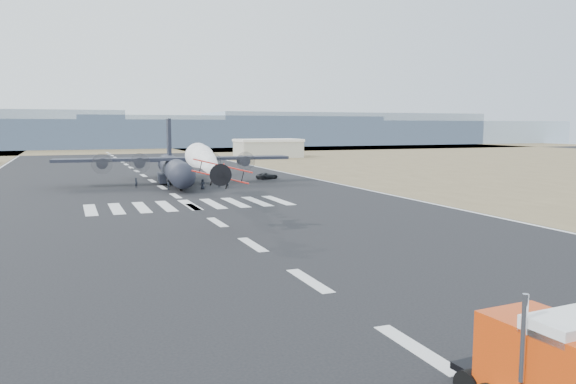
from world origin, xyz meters
TOP-DOWN VIEW (x-y plane):
  - ground at (0.00, 0.00)m, footprint 500.00×500.00m
  - scrub_far at (0.00, 230.00)m, footprint 500.00×80.00m
  - runway_markings at (0.00, 60.00)m, footprint 60.00×260.00m
  - ridge_seg_d at (0.00, 260.00)m, footprint 150.00×50.00m
  - ridge_seg_e at (65.00, 260.00)m, footprint 150.00×50.00m
  - ridge_seg_f at (130.00, 260.00)m, footprint 150.00×50.00m
  - ridge_seg_g at (195.00, 260.00)m, footprint 150.00×50.00m
  - hangar_right at (46.00, 150.00)m, footprint 20.50×12.50m
  - semi_truck at (0.33, -7.78)m, footprint 3.43×8.96m
  - aerobatic_biplane at (-0.92, 30.37)m, footprint 5.55×5.12m
  - smoke_trail at (2.38, 53.21)m, footprint 5.81×27.87m
  - transport_aircraft at (3.03, 77.71)m, footprint 39.59×32.54m
  - support_vehicle at (20.96, 79.80)m, footprint 4.74×3.27m
  - crew_a at (-4.04, 72.99)m, footprint 0.73×0.77m
  - crew_b at (3.40, 71.49)m, footprint 0.69×0.88m
  - crew_c at (0.42, 68.14)m, footprint 0.75×1.24m
  - crew_d at (10.35, 72.09)m, footprint 1.07×1.10m
  - crew_e at (5.56, 66.96)m, footprint 0.87×0.63m
  - crew_f at (8.93, 69.39)m, footprint 0.64×1.57m
  - crew_g at (9.59, 67.13)m, footprint 0.83×0.76m
  - crew_h at (3.50, 70.60)m, footprint 0.74×0.92m

SIDE VIEW (x-z plane):
  - ground at x=0.00m, z-range 0.00..0.00m
  - scrub_far at x=0.00m, z-range 0.00..0.00m
  - runway_markings at x=0.00m, z-range 0.00..0.01m
  - support_vehicle at x=20.96m, z-range 0.00..1.20m
  - crew_b at x=3.40m, z-range 0.00..1.59m
  - crew_e at x=5.56m, z-range 0.00..1.63m
  - crew_a at x=-4.04m, z-range 0.00..1.63m
  - crew_f at x=8.93m, z-range 0.00..1.64m
  - crew_h at x=3.50m, z-range 0.00..1.65m
  - crew_d at x=10.35m, z-range 0.00..1.74m
  - crew_c at x=0.42m, z-range 0.00..1.79m
  - crew_g at x=9.59m, z-range 0.00..1.88m
  - semi_truck at x=0.33m, z-range -0.03..3.95m
  - transport_aircraft at x=3.03m, z-range -2.77..8.65m
  - hangar_right at x=46.00m, z-range 0.06..5.96m
  - aerobatic_biplane at x=-0.92m, z-range 4.24..6.99m
  - smoke_trail at x=2.38m, z-range 4.05..7.58m
  - ridge_seg_d at x=0.00m, z-range 0.00..13.00m
  - ridge_seg_g at x=195.00m, z-range 0.00..13.00m
  - ridge_seg_e at x=65.00m, z-range 0.00..15.00m
  - ridge_seg_f at x=130.00m, z-range 0.00..17.00m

